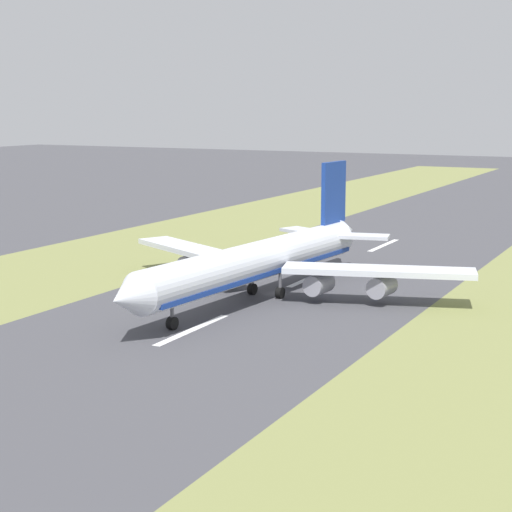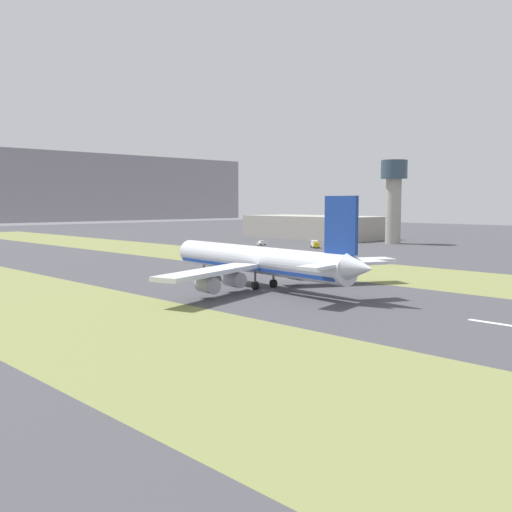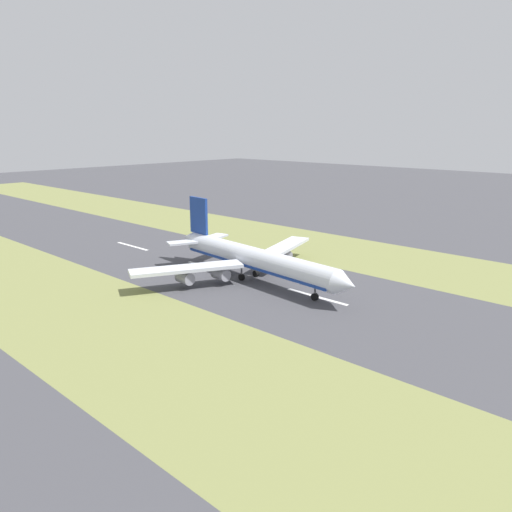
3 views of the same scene
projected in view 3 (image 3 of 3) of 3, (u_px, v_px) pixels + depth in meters
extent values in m
plane|color=#424247|center=(243.00, 277.00, 139.72)|extent=(800.00, 800.00, 0.00)
cube|color=olive|center=(334.00, 249.00, 171.67)|extent=(40.00, 600.00, 0.01)
cube|color=olive|center=(98.00, 321.00, 107.78)|extent=(40.00, 600.00, 0.01)
cube|color=silver|center=(132.00, 246.00, 175.72)|extent=(1.20, 18.00, 0.01)
cube|color=silver|center=(208.00, 267.00, 149.36)|extent=(1.20, 18.00, 0.01)
cube|color=silver|center=(317.00, 297.00, 123.00)|extent=(1.20, 18.00, 0.01)
cylinder|color=silver|center=(256.00, 259.00, 134.26)|extent=(11.08, 56.31, 6.00)
cone|color=silver|center=(346.00, 284.00, 112.27)|extent=(6.31, 5.51, 5.88)
cone|color=silver|center=(190.00, 238.00, 156.40)|extent=(5.63, 6.44, 5.10)
cube|color=navy|center=(256.00, 265.00, 134.67)|extent=(10.57, 54.06, 0.70)
cube|color=silver|center=(283.00, 247.00, 151.01)|extent=(29.50, 14.11, 0.90)
cube|color=silver|center=(187.00, 268.00, 128.36)|extent=(28.53, 18.60, 0.90)
cylinder|color=#93939E|center=(270.00, 262.00, 143.80)|extent=(3.62, 5.07, 3.20)
cylinder|color=#93939E|center=(283.00, 255.00, 152.14)|extent=(3.62, 5.07, 3.20)
cylinder|color=#93939E|center=(221.00, 274.00, 132.15)|extent=(3.62, 5.07, 3.20)
cylinder|color=#93939E|center=(185.00, 278.00, 128.85)|extent=(3.62, 5.07, 3.20)
cube|color=navy|center=(199.00, 216.00, 150.89)|extent=(1.53, 8.04, 11.00)
cube|color=silver|center=(214.00, 237.00, 156.31)|extent=(10.73, 6.50, 0.60)
cube|color=silver|center=(184.00, 242.00, 149.19)|extent=(10.92, 7.99, 0.60)
cylinder|color=#59595E|center=(315.00, 290.00, 119.84)|extent=(0.50, 0.50, 3.20)
cylinder|color=black|center=(315.00, 297.00, 120.24)|extent=(1.06, 1.87, 1.80)
cylinder|color=#59595E|center=(256.00, 268.00, 139.02)|extent=(0.50, 0.50, 3.20)
cylinder|color=black|center=(256.00, 274.00, 139.42)|extent=(1.06, 1.87, 1.80)
cylinder|color=#59595E|center=(242.00, 272.00, 135.66)|extent=(0.50, 0.50, 3.20)
cylinder|color=black|center=(242.00, 277.00, 136.06)|extent=(1.06, 1.87, 1.80)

